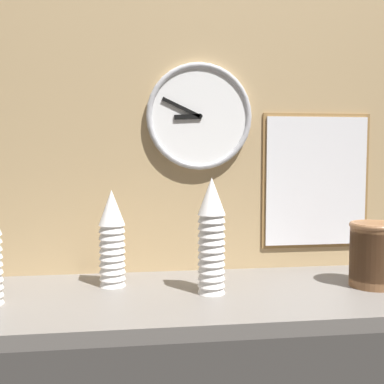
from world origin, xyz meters
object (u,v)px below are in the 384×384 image
at_px(bowl_stack_far_right, 373,253).
at_px(menu_board, 316,181).
at_px(cup_stack_center_left, 112,238).
at_px(wall_clock, 199,116).
at_px(cup_stack_center_right, 211,236).

relative_size(bowl_stack_far_right, menu_board, 0.42).
relative_size(cup_stack_center_left, wall_clock, 0.83).
bearing_deg(menu_board, cup_stack_center_left, -167.93).
distance_m(cup_stack_center_right, cup_stack_center_left, 0.31).
bearing_deg(menu_board, wall_clock, -178.78).
relative_size(cup_stack_center_left, menu_board, 0.62).
height_order(wall_clock, menu_board, wall_clock).
bearing_deg(wall_clock, menu_board, 1.22).
height_order(bowl_stack_far_right, menu_board, menu_board).
bearing_deg(cup_stack_center_right, bowl_stack_far_right, 0.45).
height_order(cup_stack_center_left, bowl_stack_far_right, cup_stack_center_left).
distance_m(wall_clock, menu_board, 0.47).
height_order(cup_stack_center_left, wall_clock, wall_clock).
bearing_deg(cup_stack_center_left, wall_clock, 26.18).
bearing_deg(wall_clock, cup_stack_center_left, -153.82).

